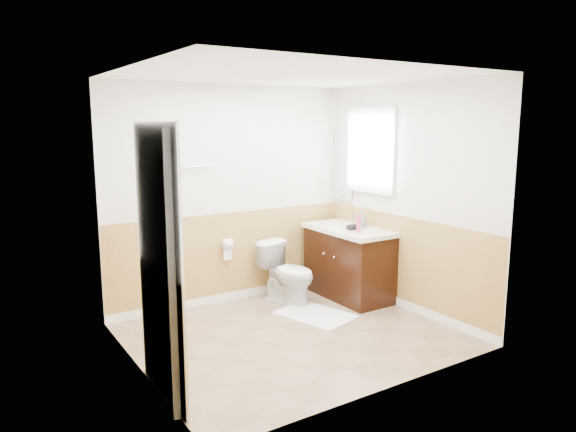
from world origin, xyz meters
TOP-DOWN VIEW (x-y plane):
  - floor at (0.00, 0.00)m, footprint 3.00×3.00m
  - ceiling at (0.00, 0.00)m, footprint 3.00×3.00m
  - wall_back at (0.00, 1.30)m, footprint 3.00×0.00m
  - wall_front at (0.00, -1.30)m, footprint 3.00×0.00m
  - wall_left at (-1.50, 0.00)m, footprint 0.00×3.00m
  - wall_right at (1.50, 0.00)m, footprint 0.00×3.00m
  - wainscot_back at (0.00, 1.29)m, footprint 3.00×0.00m
  - wainscot_front at (0.00, -1.29)m, footprint 3.00×0.00m
  - wainscot_left at (-1.49, 0.00)m, footprint 0.00×2.60m
  - wainscot_right at (1.49, 0.00)m, footprint 0.00×2.60m
  - toilet at (0.49, 0.86)m, footprint 0.57×0.77m
  - bath_mat at (0.49, 0.31)m, footprint 0.75×0.92m
  - vanity_cabinet at (1.21, 0.64)m, footprint 0.55×1.10m
  - vanity_knob_left at (0.91, 0.54)m, footprint 0.03×0.03m
  - vanity_knob_right at (0.91, 0.74)m, footprint 0.03×0.03m
  - countertop at (1.20, 0.64)m, footprint 0.60×1.15m
  - sink_basin at (1.21, 0.79)m, footprint 0.36×0.36m
  - faucet at (1.39, 0.79)m, footprint 0.02×0.02m
  - lotion_bottle at (1.11, 0.36)m, footprint 0.05×0.05m
  - soap_dispenser at (1.33, 0.57)m, footprint 0.12×0.13m
  - hair_dryer_body at (1.16, 0.50)m, footprint 0.14×0.07m
  - hair_dryer_handle at (1.13, 0.58)m, footprint 0.03×0.03m
  - mirror_panel at (1.48, 1.10)m, footprint 0.02×0.35m
  - window_frame at (1.47, 0.59)m, footprint 0.04×0.80m
  - window_glass at (1.49, 0.59)m, footprint 0.01×0.70m
  - door at (-1.40, -0.45)m, footprint 0.29×0.78m
  - door_frame at (-1.48, -0.45)m, footprint 0.02×0.92m
  - door_knob at (-1.34, -0.12)m, footprint 0.06×0.06m
  - towel_bar at (-0.55, 1.25)m, footprint 0.62×0.02m
  - tp_holder_bar at (-0.10, 1.23)m, footprint 0.14×0.02m
  - tp_roll at (-0.10, 1.23)m, footprint 0.10×0.11m
  - tp_sheet at (-0.10, 1.23)m, footprint 0.10×0.01m

SIDE VIEW (x-z plane):
  - floor at x=0.00m, z-range 0.00..0.00m
  - bath_mat at x=0.49m, z-range 0.00..0.02m
  - toilet at x=0.49m, z-range 0.00..0.70m
  - vanity_cabinet at x=1.21m, z-range 0.00..0.80m
  - wainscot_back at x=0.00m, z-range -1.00..2.00m
  - wainscot_front at x=0.00m, z-range -1.00..2.00m
  - wainscot_left at x=-1.49m, z-range -0.80..1.80m
  - wainscot_right at x=1.49m, z-range -0.80..1.80m
  - vanity_knob_left at x=0.91m, z-range 0.53..0.57m
  - vanity_knob_right at x=0.91m, z-range 0.53..0.57m
  - tp_sheet at x=-0.10m, z-range 0.51..0.67m
  - tp_holder_bar at x=-0.10m, z-range 0.69..0.71m
  - tp_roll at x=-0.10m, z-range 0.64..0.76m
  - countertop at x=1.20m, z-range 0.80..0.85m
  - hair_dryer_handle at x=1.13m, z-range 0.82..0.89m
  - sink_basin at x=1.21m, z-range 0.85..0.87m
  - hair_dryer_body at x=1.16m, z-range 0.85..0.92m
  - faucet at x=1.39m, z-range 0.85..0.99m
  - door_knob at x=-1.34m, z-range 0.92..0.98m
  - soap_dispenser at x=1.33m, z-range 0.85..1.06m
  - lotion_bottle at x=1.11m, z-range 0.85..1.07m
  - door at x=-1.40m, z-range 0.00..2.04m
  - door_frame at x=-1.48m, z-range -0.02..2.08m
  - wall_back at x=0.00m, z-range -0.25..2.75m
  - wall_front at x=0.00m, z-range -0.25..2.75m
  - wall_left at x=-1.50m, z-range -0.25..2.75m
  - wall_right at x=1.50m, z-range -0.25..2.75m
  - mirror_panel at x=1.48m, z-range 1.10..2.00m
  - towel_bar at x=-0.55m, z-range 1.59..1.61m
  - window_frame at x=1.47m, z-range 1.25..2.25m
  - window_glass at x=1.49m, z-range 1.30..2.20m
  - ceiling at x=0.00m, z-range 2.50..2.50m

